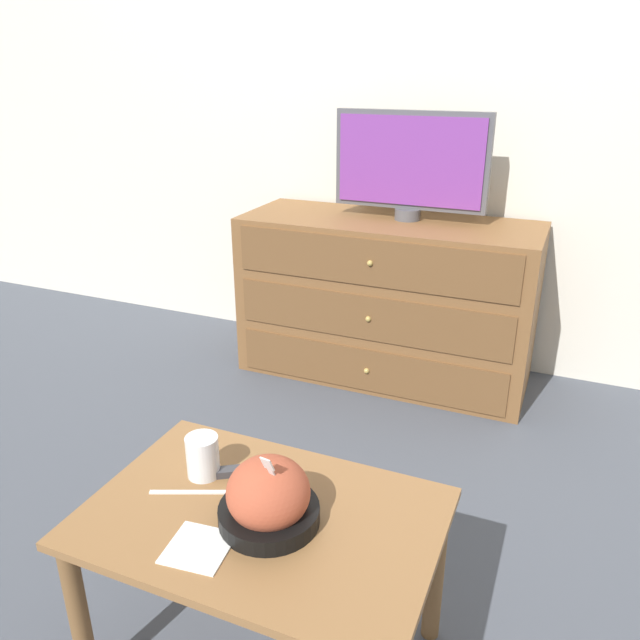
% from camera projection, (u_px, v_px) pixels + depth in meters
% --- Properties ---
extents(ground_plane, '(12.00, 12.00, 0.00)m').
position_uv_depth(ground_plane, '(385.00, 347.00, 3.19)').
color(ground_plane, '#474C56').
extents(wall_back, '(12.00, 0.05, 2.60)m').
position_uv_depth(wall_back, '(399.00, 73.00, 2.71)').
color(wall_back, silver).
rests_on(wall_back, ground_plane).
extents(dresser, '(1.28, 0.50, 0.72)m').
position_uv_depth(dresser, '(386.00, 300.00, 2.79)').
color(dresser, brown).
rests_on(dresser, ground_plane).
extents(tv, '(0.65, 0.11, 0.45)m').
position_uv_depth(tv, '(411.00, 163.00, 2.58)').
color(tv, '#515156').
rests_on(tv, dresser).
extents(coffee_table, '(0.77, 0.52, 0.43)m').
position_uv_depth(coffee_table, '(263.00, 540.00, 1.38)').
color(coffee_table, olive).
rests_on(coffee_table, ground_plane).
extents(takeout_bowl, '(0.22, 0.22, 0.20)m').
position_uv_depth(takeout_bowl, '(269.00, 498.00, 1.31)').
color(takeout_bowl, black).
rests_on(takeout_bowl, coffee_table).
extents(drink_cup, '(0.08, 0.08, 0.10)m').
position_uv_depth(drink_cup, '(203.00, 458.00, 1.47)').
color(drink_cup, beige).
rests_on(drink_cup, coffee_table).
extents(napkin, '(0.14, 0.14, 0.00)m').
position_uv_depth(napkin, '(199.00, 548.00, 1.26)').
color(napkin, white).
rests_on(napkin, coffee_table).
extents(knife, '(0.17, 0.08, 0.01)m').
position_uv_depth(knife, '(189.00, 492.00, 1.42)').
color(knife, white).
rests_on(knife, coffee_table).
extents(remote_control, '(0.14, 0.10, 0.02)m').
position_uv_depth(remote_control, '(245.00, 470.00, 1.49)').
color(remote_control, '#38383D').
rests_on(remote_control, coffee_table).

